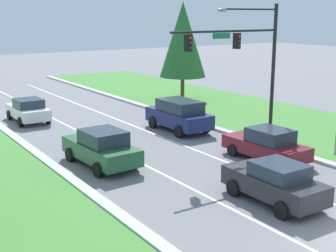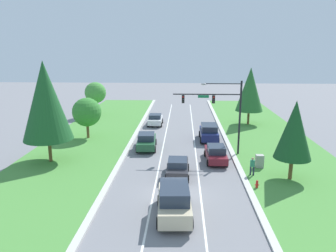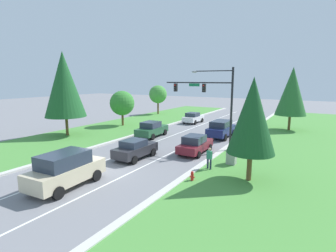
{
  "view_description": "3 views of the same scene",
  "coord_description": "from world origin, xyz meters",
  "px_view_note": "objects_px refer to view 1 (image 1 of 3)",
  "views": [
    {
      "loc": [
        -12.86,
        -8.21,
        7.11
      ],
      "look_at": [
        -0.65,
        10.15,
        1.86
      ],
      "focal_mm": 50.0,
      "sensor_mm": 36.0,
      "label": 1
    },
    {
      "loc": [
        0.37,
        -22.94,
        10.93
      ],
      "look_at": [
        -1.27,
        12.98,
        2.26
      ],
      "focal_mm": 35.0,
      "sensor_mm": 36.0,
      "label": 2
    },
    {
      "loc": [
        13.18,
        -13.41,
        6.61
      ],
      "look_at": [
        -0.47,
        9.97,
        1.79
      ],
      "focal_mm": 28.0,
      "sensor_mm": 36.0,
      "label": 3
    }
  ],
  "objects_px": {
    "white_sedan": "(28,110)",
    "charcoal_sedan": "(275,182)",
    "forest_sedan": "(101,148)",
    "conifer_far_right_tree": "(183,40)",
    "burgundy_sedan": "(267,144)",
    "navy_suv": "(179,115)",
    "traffic_signal_mast": "(247,54)"
  },
  "relations": [
    {
      "from": "white_sedan",
      "to": "charcoal_sedan",
      "type": "bearing_deg",
      "value": -79.51
    },
    {
      "from": "forest_sedan",
      "to": "conifer_far_right_tree",
      "type": "bearing_deg",
      "value": 39.19
    },
    {
      "from": "burgundy_sedan",
      "to": "conifer_far_right_tree",
      "type": "relative_size",
      "value": 0.56
    },
    {
      "from": "navy_suv",
      "to": "burgundy_sedan",
      "type": "xyz_separation_m",
      "value": [
        0.13,
        -7.47,
        -0.21
      ]
    },
    {
      "from": "white_sedan",
      "to": "charcoal_sedan",
      "type": "distance_m",
      "value": 19.59
    },
    {
      "from": "navy_suv",
      "to": "burgundy_sedan",
      "type": "bearing_deg",
      "value": -89.2
    },
    {
      "from": "navy_suv",
      "to": "charcoal_sedan",
      "type": "xyz_separation_m",
      "value": [
        -3.55,
        -11.55,
        -0.19
      ]
    },
    {
      "from": "traffic_signal_mast",
      "to": "forest_sedan",
      "type": "distance_m",
      "value": 9.01
    },
    {
      "from": "white_sedan",
      "to": "conifer_far_right_tree",
      "type": "xyz_separation_m",
      "value": [
        13.43,
        0.83,
        4.3
      ]
    },
    {
      "from": "forest_sedan",
      "to": "charcoal_sedan",
      "type": "height_order",
      "value": "forest_sedan"
    },
    {
      "from": "burgundy_sedan",
      "to": "conifer_far_right_tree",
      "type": "bearing_deg",
      "value": 67.35
    },
    {
      "from": "forest_sedan",
      "to": "charcoal_sedan",
      "type": "relative_size",
      "value": 1.12
    },
    {
      "from": "traffic_signal_mast",
      "to": "charcoal_sedan",
      "type": "bearing_deg",
      "value": -123.92
    },
    {
      "from": "navy_suv",
      "to": "burgundy_sedan",
      "type": "distance_m",
      "value": 7.47
    },
    {
      "from": "navy_suv",
      "to": "conifer_far_right_tree",
      "type": "bearing_deg",
      "value": 53.31
    },
    {
      "from": "white_sedan",
      "to": "conifer_far_right_tree",
      "type": "height_order",
      "value": "conifer_far_right_tree"
    },
    {
      "from": "navy_suv",
      "to": "conifer_far_right_tree",
      "type": "xyz_separation_m",
      "value": [
        6.33,
        8.55,
        4.08
      ]
    },
    {
      "from": "traffic_signal_mast",
      "to": "burgundy_sedan",
      "type": "bearing_deg",
      "value": -104.4
    },
    {
      "from": "traffic_signal_mast",
      "to": "charcoal_sedan",
      "type": "distance_m",
      "value": 8.74
    },
    {
      "from": "navy_suv",
      "to": "conifer_far_right_tree",
      "type": "height_order",
      "value": "conifer_far_right_tree"
    },
    {
      "from": "white_sedan",
      "to": "conifer_far_right_tree",
      "type": "relative_size",
      "value": 0.51
    },
    {
      "from": "charcoal_sedan",
      "to": "conifer_far_right_tree",
      "type": "distance_m",
      "value": 22.8
    },
    {
      "from": "navy_suv",
      "to": "charcoal_sedan",
      "type": "height_order",
      "value": "navy_suv"
    },
    {
      "from": "burgundy_sedan",
      "to": "charcoal_sedan",
      "type": "relative_size",
      "value": 1.08
    },
    {
      "from": "navy_suv",
      "to": "white_sedan",
      "type": "bearing_deg",
      "value": 132.46
    },
    {
      "from": "traffic_signal_mast",
      "to": "burgundy_sedan",
      "type": "xyz_separation_m",
      "value": [
        -0.58,
        -2.25,
        -4.29
      ]
    },
    {
      "from": "charcoal_sedan",
      "to": "conifer_far_right_tree",
      "type": "height_order",
      "value": "conifer_far_right_tree"
    },
    {
      "from": "forest_sedan",
      "to": "conifer_far_right_tree",
      "type": "distance_m",
      "value": 18.67
    },
    {
      "from": "navy_suv",
      "to": "forest_sedan",
      "type": "relative_size",
      "value": 1.0
    },
    {
      "from": "conifer_far_right_tree",
      "to": "charcoal_sedan",
      "type": "bearing_deg",
      "value": -116.19
    },
    {
      "from": "white_sedan",
      "to": "conifer_far_right_tree",
      "type": "bearing_deg",
      "value": 3.59
    },
    {
      "from": "burgundy_sedan",
      "to": "charcoal_sedan",
      "type": "distance_m",
      "value": 5.5
    }
  ]
}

